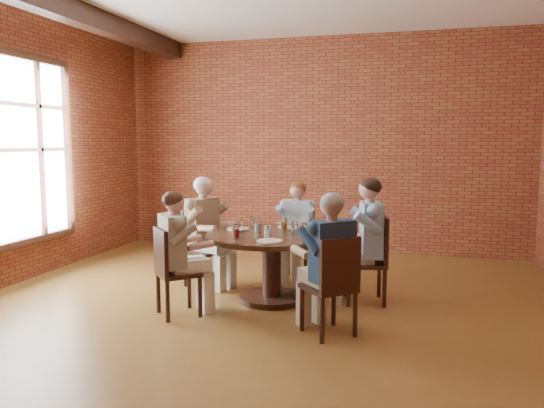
% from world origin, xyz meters
% --- Properties ---
extents(floor, '(7.00, 7.00, 0.00)m').
position_xyz_m(floor, '(0.00, 0.00, 0.00)').
color(floor, brown).
rests_on(floor, ground).
extents(wall_back, '(7.00, 0.00, 7.00)m').
position_xyz_m(wall_back, '(0.00, 3.50, 1.70)').
color(wall_back, brown).
rests_on(wall_back, ground).
extents(window, '(0.10, 2.16, 2.36)m').
position_xyz_m(window, '(-3.18, 0.40, 1.65)').
color(window, white).
rests_on(window, wall_left).
extents(dining_table, '(1.44, 1.44, 0.75)m').
position_xyz_m(dining_table, '(0.01, 0.57, 0.53)').
color(dining_table, black).
rests_on(dining_table, floor).
extents(chair_a, '(0.52, 0.52, 0.95)m').
position_xyz_m(chair_a, '(1.09, 0.81, 0.52)').
color(chair_a, black).
rests_on(chair_a, floor).
extents(diner_a, '(0.77, 0.68, 1.36)m').
position_xyz_m(diner_a, '(1.01, 0.79, 0.68)').
color(diner_a, '#457DB5').
rests_on(diner_a, floor).
extents(chair_b, '(0.40, 0.40, 0.89)m').
position_xyz_m(chair_b, '(0.08, 1.62, 0.49)').
color(chair_b, black).
rests_on(chair_b, floor).
extents(diner_b, '(0.51, 0.61, 1.24)m').
position_xyz_m(diner_b, '(0.08, 1.55, 0.62)').
color(diner_b, '#97ABC0').
rests_on(diner_b, floor).
extents(chair_c, '(0.55, 0.55, 0.93)m').
position_xyz_m(chair_c, '(-0.99, 0.99, 0.51)').
color(chair_c, black).
rests_on(chair_c, floor).
extents(diner_c, '(0.80, 0.73, 1.32)m').
position_xyz_m(diner_c, '(-0.91, 0.96, 0.66)').
color(diner_c, brown).
rests_on(diner_c, floor).
extents(chair_d, '(0.55, 0.55, 0.90)m').
position_xyz_m(chair_d, '(-0.82, -0.20, 0.49)').
color(chair_d, black).
rests_on(chair_d, floor).
extents(diner_d, '(0.77, 0.76, 1.26)m').
position_xyz_m(diner_d, '(-0.77, -0.14, 0.63)').
color(diner_d, tan).
rests_on(diner_d, floor).
extents(chair_e, '(0.58, 0.58, 0.92)m').
position_xyz_m(chair_e, '(0.83, -0.34, 0.50)').
color(chair_e, black).
rests_on(chair_e, floor).
extents(diner_e, '(0.79, 0.80, 1.30)m').
position_xyz_m(diner_e, '(0.78, -0.28, 0.65)').
color(diner_e, '#1A2E49').
rests_on(diner_e, floor).
extents(plate_a, '(0.26, 0.26, 0.01)m').
position_xyz_m(plate_a, '(0.43, 0.87, 0.76)').
color(plate_a, white).
rests_on(plate_a, dining_table).
extents(plate_b, '(0.26, 0.26, 0.01)m').
position_xyz_m(plate_b, '(0.10, 1.02, 0.76)').
color(plate_b, white).
rests_on(plate_b, dining_table).
extents(plate_c, '(0.26, 0.26, 0.01)m').
position_xyz_m(plate_c, '(-0.44, 0.75, 0.76)').
color(plate_c, white).
rests_on(plate_c, dining_table).
extents(plate_d, '(0.26, 0.26, 0.01)m').
position_xyz_m(plate_d, '(0.12, 0.11, 0.76)').
color(plate_d, white).
rests_on(plate_d, dining_table).
extents(glass_a, '(0.07, 0.07, 0.14)m').
position_xyz_m(glass_a, '(0.27, 0.59, 0.82)').
color(glass_a, white).
rests_on(glass_a, dining_table).
extents(glass_b, '(0.07, 0.07, 0.14)m').
position_xyz_m(glass_b, '(0.09, 0.84, 0.82)').
color(glass_b, white).
rests_on(glass_b, dining_table).
extents(glass_c, '(0.07, 0.07, 0.14)m').
position_xyz_m(glass_c, '(-0.31, 0.84, 0.82)').
color(glass_c, white).
rests_on(glass_c, dining_table).
extents(glass_d, '(0.07, 0.07, 0.14)m').
position_xyz_m(glass_d, '(-0.18, 0.68, 0.82)').
color(glass_d, white).
rests_on(glass_d, dining_table).
extents(glass_e, '(0.07, 0.07, 0.14)m').
position_xyz_m(glass_e, '(-0.34, 0.57, 0.82)').
color(glass_e, white).
rests_on(glass_e, dining_table).
extents(glass_f, '(0.07, 0.07, 0.14)m').
position_xyz_m(glass_f, '(-0.29, 0.24, 0.82)').
color(glass_f, white).
rests_on(glass_f, dining_table).
extents(glass_g, '(0.07, 0.07, 0.14)m').
position_xyz_m(glass_g, '(0.05, 0.30, 0.82)').
color(glass_g, white).
rests_on(glass_g, dining_table).
extents(glass_h, '(0.07, 0.07, 0.14)m').
position_xyz_m(glass_h, '(0.39, 0.48, 0.82)').
color(glass_h, white).
rests_on(glass_h, dining_table).
extents(smartphone, '(0.10, 0.16, 0.01)m').
position_xyz_m(smartphone, '(0.46, 0.40, 0.75)').
color(smartphone, black).
rests_on(smartphone, dining_table).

